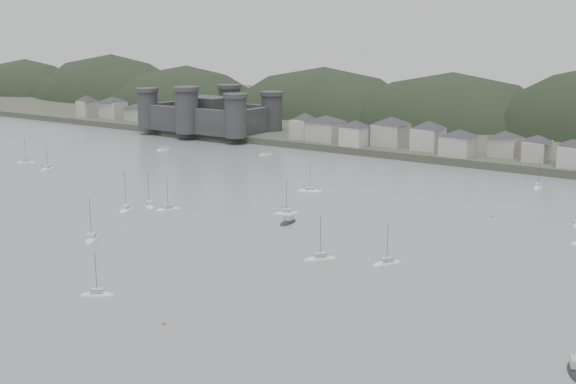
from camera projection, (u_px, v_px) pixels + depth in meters
The scene contains 9 objects.
ground at pixel (79, 287), 148.14m from camera, with size 900.00×900.00×0.00m, color slate.
far_shore_land at pixel (524, 126), 384.39m from camera, with size 900.00×250.00×3.00m, color #383D2D.
forested_ridge at pixel (516, 157), 363.97m from camera, with size 851.55×103.94×102.57m.
castle at pixel (209, 113), 356.62m from camera, with size 66.00×43.00×20.00m.
waterfront_town at pixel (570, 149), 265.16m from camera, with size 451.48×28.46×12.92m.
sailboat_lead at pixel (163, 150), 315.75m from camera, with size 2.61×8.07×11.03m.
moored_fleet at pixel (221, 219), 200.07m from camera, with size 247.79×176.52×12.90m.
motor_launch_far at pixel (288, 222), 196.90m from camera, with size 3.72×7.99×3.84m.
mooring_buoys at pixel (271, 227), 192.69m from camera, with size 165.42×124.94×0.70m.
Camera 1 is at (115.02, -90.98, 51.36)m, focal length 45.31 mm.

